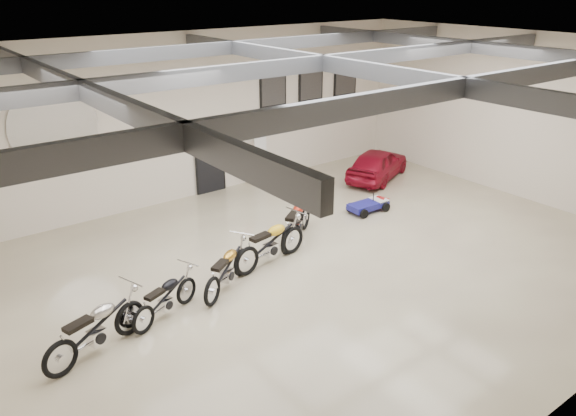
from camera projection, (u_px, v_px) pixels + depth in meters
floor at (318, 266)px, 13.43m from camera, size 16.00×12.00×0.01m
ceiling at (323, 50)px, 11.53m from camera, size 16.00×12.00×0.01m
back_wall at (192, 117)px, 16.90m from camera, size 16.00×0.02×5.00m
right_wall at (522, 116)px, 16.96m from camera, size 0.02×12.00×5.00m
ceiling_beams at (323, 63)px, 11.63m from camera, size 15.80×11.80×0.32m
door at (210, 160)px, 17.70m from camera, size 0.92×0.08×2.10m
logo_plaque at (54, 127)px, 14.51m from camera, size 2.30×0.06×1.16m
poster_left at (273, 86)px, 18.32m from camera, size 1.05×0.08×1.35m
poster_mid at (311, 81)px, 19.22m from camera, size 1.05×0.08×1.35m
poster_right at (345, 77)px, 20.11m from camera, size 1.05×0.08×1.35m
oil_sign at (246, 133)px, 18.23m from camera, size 0.72×0.10×0.72m
banner_stand at (260, 158)px, 18.32m from camera, size 0.54×0.28×1.88m
motorcycle_silver at (95, 328)px, 10.08m from camera, size 2.26×1.30×1.12m
motorcycle_black at (165, 297)px, 11.22m from camera, size 1.88×1.19×0.94m
motorcycle_gold at (227, 268)px, 12.23m from camera, size 2.02×1.58×1.04m
motorcycle_yellow at (270, 242)px, 13.32m from camera, size 2.27×1.02×1.14m
motorcycle_red at (296, 220)px, 14.50m from camera, size 2.23×1.83×1.16m
go_kart at (372, 202)px, 16.50m from camera, size 1.56×0.75×0.56m
vintage_car at (378, 164)px, 19.04m from camera, size 2.41×3.39×1.07m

